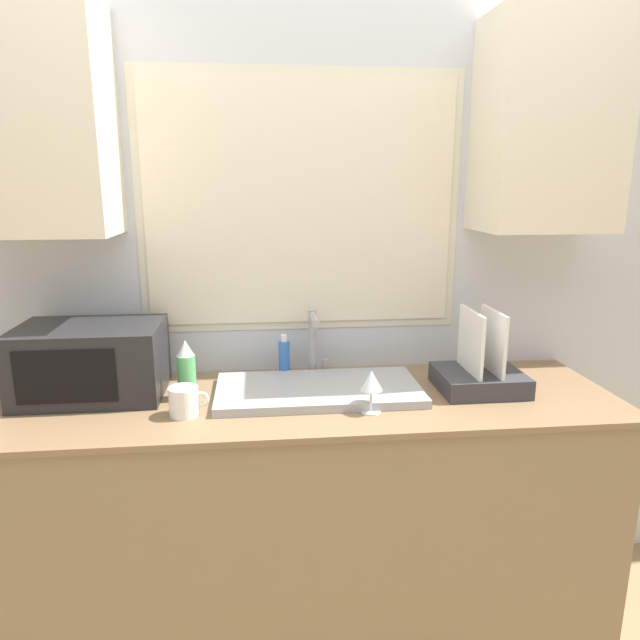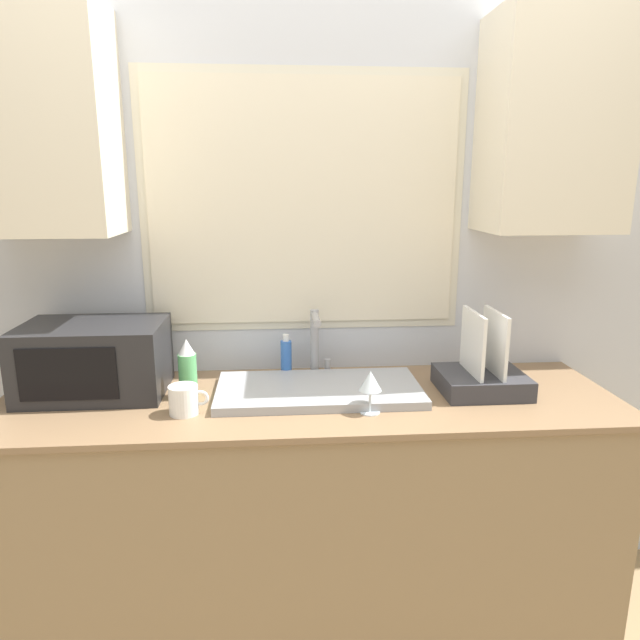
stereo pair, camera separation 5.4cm
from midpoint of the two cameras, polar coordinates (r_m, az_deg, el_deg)
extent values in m
cube|color=#8C7251|center=(2.20, -0.27, -19.05)|extent=(2.10, 0.63, 0.89)
cube|color=#846647|center=(1.99, -0.29, -7.95)|extent=(2.13, 0.66, 0.02)
cube|color=silver|center=(2.22, -0.95, 4.98)|extent=(6.00, 0.06, 2.60)
cube|color=beige|center=(2.17, -0.93, 11.56)|extent=(1.20, 0.01, 0.96)
cube|color=beige|center=(2.16, -0.92, 11.55)|extent=(1.14, 0.01, 0.90)
cube|color=beige|center=(2.14, -25.53, 17.58)|extent=(0.45, 0.32, 0.73)
cube|color=beige|center=(2.24, 22.96, 17.57)|extent=(0.45, 0.32, 0.73)
cube|color=#9EA0A5|center=(2.01, 0.65, -7.01)|extent=(0.71, 0.36, 0.03)
cylinder|color=#99999E|center=(2.17, 0.16, -2.28)|extent=(0.03, 0.03, 0.26)
cylinder|color=#99999E|center=(2.07, 0.34, 0.11)|extent=(0.03, 0.16, 0.03)
cylinder|color=#99999E|center=(2.20, 1.46, -4.69)|extent=(0.02, 0.02, 0.06)
cube|color=#232326|center=(2.12, -20.93, -3.65)|extent=(0.48, 0.33, 0.25)
cube|color=black|center=(1.98, -23.24, -5.04)|extent=(0.31, 0.01, 0.17)
cube|color=#333338|center=(2.11, 16.52, -5.96)|extent=(0.29, 0.26, 0.07)
cube|color=white|center=(2.05, 15.77, -2.21)|extent=(0.01, 0.22, 0.22)
cube|color=white|center=(2.08, 17.80, -2.14)|extent=(0.01, 0.22, 0.22)
cylinder|color=#59B266|center=(2.01, -12.32, -5.46)|extent=(0.06, 0.06, 0.15)
cone|color=silver|center=(1.98, -12.47, -2.62)|extent=(0.06, 0.06, 0.05)
cylinder|color=blue|center=(2.17, -2.69, -3.90)|extent=(0.04, 0.04, 0.14)
cylinder|color=white|center=(2.14, -2.71, -1.80)|extent=(0.02, 0.02, 0.03)
cylinder|color=white|center=(1.88, -12.68, -7.80)|extent=(0.09, 0.09, 0.09)
torus|color=white|center=(1.87, -11.02, -7.67)|extent=(0.05, 0.01, 0.05)
cylinder|color=silver|center=(1.87, 5.83, -9.14)|extent=(0.07, 0.07, 0.00)
cylinder|color=silver|center=(1.85, 5.86, -8.05)|extent=(0.01, 0.01, 0.07)
cone|color=silver|center=(1.83, 5.91, -6.06)|extent=(0.07, 0.07, 0.06)
camera|label=1|loc=(0.03, -89.18, 0.20)|focal=32.00mm
camera|label=2|loc=(0.03, 90.82, -0.20)|focal=32.00mm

